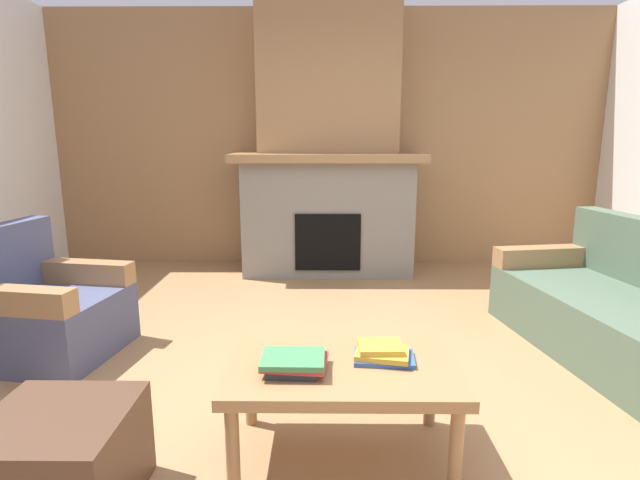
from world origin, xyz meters
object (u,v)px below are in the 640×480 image
(fireplace, at_px, (328,159))
(ottoman, at_px, (60,463))
(couch, at_px, (630,315))
(coffee_table, at_px, (342,377))
(armchair, at_px, (46,311))

(fireplace, relative_size, ottoman, 5.19)
(ottoman, bearing_deg, couch, 24.96)
(coffee_table, relative_size, ottoman, 1.92)
(fireplace, height_order, couch, fireplace)
(armchair, distance_m, coffee_table, 2.14)
(fireplace, height_order, coffee_table, fireplace)
(fireplace, xyz_separation_m, coffee_table, (0.05, -3.14, -0.79))
(coffee_table, bearing_deg, ottoman, -161.75)
(armchair, xyz_separation_m, ottoman, (0.81, -1.38, -0.09))
(fireplace, bearing_deg, couch, -48.20)
(coffee_table, bearing_deg, couch, 28.50)
(couch, relative_size, armchair, 2.20)
(armchair, relative_size, ottoman, 1.67)
(couch, relative_size, coffee_table, 1.91)
(fireplace, relative_size, couch, 1.41)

